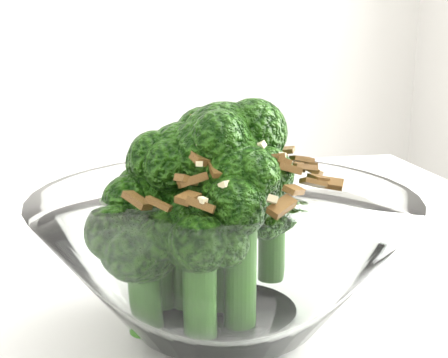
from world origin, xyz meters
name	(u,v)px	position (x,y,z in m)	size (l,w,h in m)	color
broccoli_dish	(221,245)	(0.19, -0.09, 0.81)	(0.24, 0.24, 0.15)	white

